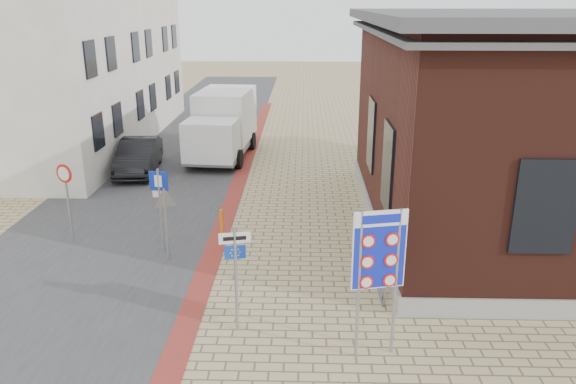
% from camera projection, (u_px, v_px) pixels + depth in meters
% --- Properties ---
extents(ground, '(120.00, 120.00, 0.00)m').
position_uv_depth(ground, '(272.00, 338.00, 12.46)').
color(ground, tan).
rests_on(ground, ground).
extents(road_strip, '(7.00, 60.00, 0.02)m').
position_uv_depth(road_strip, '(175.00, 157.00, 26.80)').
color(road_strip, '#38383A').
rests_on(road_strip, ground).
extents(curb_strip, '(0.60, 40.00, 0.02)m').
position_uv_depth(curb_strip, '(235.00, 192.00, 21.97)').
color(curb_strip, maroon).
rests_on(curb_strip, ground).
extents(brick_building, '(13.00, 13.00, 6.80)m').
position_uv_depth(brick_building, '(567.00, 121.00, 17.71)').
color(brick_building, gray).
rests_on(brick_building, ground).
extents(townhouse_near, '(7.40, 6.40, 8.30)m').
position_uv_depth(townhouse_near, '(17.00, 77.00, 22.77)').
color(townhouse_near, beige).
rests_on(townhouse_near, ground).
extents(townhouse_mid, '(7.40, 6.40, 9.10)m').
position_uv_depth(townhouse_mid, '(74.00, 54.00, 28.32)').
color(townhouse_mid, beige).
rests_on(townhouse_mid, ground).
extents(townhouse_far, '(7.40, 6.40, 8.30)m').
position_uv_depth(townhouse_far, '(113.00, 52.00, 34.12)').
color(townhouse_far, beige).
rests_on(townhouse_far, ground).
extents(bike_rack, '(0.08, 1.80, 0.60)m').
position_uv_depth(bike_rack, '(380.00, 282.00, 14.39)').
color(bike_rack, slate).
rests_on(bike_rack, ground).
extents(sedan, '(1.97, 4.49, 1.43)m').
position_uv_depth(sedan, '(139.00, 156.00, 24.33)').
color(sedan, black).
rests_on(sedan, ground).
extents(box_truck, '(2.88, 6.03, 3.07)m').
position_uv_depth(box_truck, '(222.00, 124.00, 26.46)').
color(box_truck, slate).
rests_on(box_truck, ground).
extents(border_sign, '(1.10, 0.28, 3.26)m').
position_uv_depth(border_sign, '(379.00, 253.00, 11.14)').
color(border_sign, gray).
rests_on(border_sign, ground).
extents(essen_sign, '(0.68, 0.18, 2.55)m').
position_uv_depth(essen_sign, '(235.00, 262.00, 12.22)').
color(essen_sign, gray).
rests_on(essen_sign, ground).
extents(parking_sign, '(0.56, 0.14, 2.55)m').
position_uv_depth(parking_sign, '(160.00, 196.00, 16.25)').
color(parking_sign, gray).
rests_on(parking_sign, ground).
extents(yield_sign, '(0.73, 0.35, 2.16)m').
position_uv_depth(yield_sign, '(165.00, 207.00, 15.69)').
color(yield_sign, gray).
rests_on(yield_sign, ground).
extents(speed_sign, '(0.55, 0.26, 2.49)m').
position_uv_depth(speed_sign, '(67.00, 190.00, 16.97)').
color(speed_sign, gray).
rests_on(speed_sign, ground).
extents(bollard, '(0.11, 0.11, 1.14)m').
position_uv_depth(bollard, '(222.00, 227.00, 17.06)').
color(bollard, orange).
rests_on(bollard, ground).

